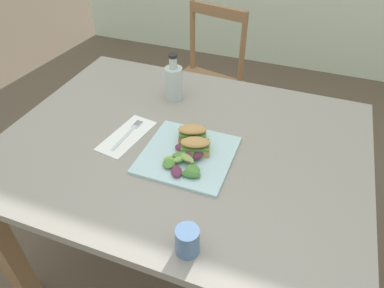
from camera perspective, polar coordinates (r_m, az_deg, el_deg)
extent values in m
plane|color=brown|center=(1.84, -1.39, -15.64)|extent=(8.48, 8.48, 0.00)
cube|color=gray|center=(1.24, -1.60, -0.06)|extent=(1.26, 0.96, 0.03)
cube|color=#8E6642|center=(1.55, -27.91, -15.21)|extent=(0.07, 0.07, 0.71)
cube|color=#8E6642|center=(1.96, -12.09, 2.46)|extent=(0.07, 0.07, 0.71)
cube|color=#8E6642|center=(1.74, 21.36, -5.45)|extent=(0.07, 0.07, 0.71)
cylinder|color=#8E6642|center=(2.21, -4.85, 3.40)|extent=(0.03, 0.03, 0.43)
cylinder|color=#8E6642|center=(2.06, 2.77, 0.38)|extent=(0.03, 0.03, 0.43)
cylinder|color=#8E6642|center=(2.44, -0.05, 7.38)|extent=(0.03, 0.03, 0.43)
cylinder|color=#8E6642|center=(2.30, 7.11, 4.88)|extent=(0.03, 0.03, 0.43)
cube|color=#8E6642|center=(2.12, 1.33, 9.15)|extent=(0.48, 0.48, 0.02)
cylinder|color=#8E6642|center=(2.24, 0.09, 17.18)|extent=(0.03, 0.03, 0.42)
cylinder|color=#8E6642|center=(2.09, 8.23, 15.09)|extent=(0.03, 0.03, 0.42)
cube|color=#8E6642|center=(2.09, 4.28, 20.74)|extent=(0.36, 0.11, 0.06)
cube|color=silver|center=(1.16, -0.69, -1.75)|extent=(0.29, 0.29, 0.01)
cube|color=tan|center=(1.16, 0.53, -0.98)|extent=(0.11, 0.08, 0.02)
cube|color=#518438|center=(1.15, 0.55, -0.18)|extent=(0.10, 0.09, 0.01)
ellipsoid|color=tan|center=(1.14, 0.54, 0.29)|extent=(0.11, 0.08, 0.02)
cube|color=tan|center=(1.21, 0.08, 1.13)|extent=(0.11, 0.08, 0.02)
cube|color=#518438|center=(1.20, 0.09, 1.90)|extent=(0.10, 0.09, 0.01)
ellipsoid|color=tan|center=(1.19, 0.08, 2.38)|extent=(0.11, 0.08, 0.02)
ellipsoid|color=#518438|center=(1.13, -1.97, -2.15)|extent=(0.05, 0.05, 0.02)
ellipsoid|color=#4C2338|center=(1.13, 1.05, -1.64)|extent=(0.04, 0.06, 0.02)
ellipsoid|color=#518438|center=(1.12, -1.76, -2.22)|extent=(0.03, 0.05, 0.01)
ellipsoid|color=#84A84C|center=(1.11, -0.81, -2.30)|extent=(0.07, 0.05, 0.02)
ellipsoid|color=#518438|center=(1.12, -1.78, -1.72)|extent=(0.06, 0.05, 0.01)
ellipsoid|color=#3D7033|center=(1.07, -0.20, -4.96)|extent=(0.06, 0.04, 0.02)
ellipsoid|color=#602D47|center=(1.08, -2.55, -4.47)|extent=(0.05, 0.06, 0.02)
ellipsoid|color=#602D47|center=(1.16, -1.41, -0.74)|extent=(0.06, 0.04, 0.02)
ellipsoid|color=#84A84C|center=(1.12, -2.01, -2.42)|extent=(0.05, 0.05, 0.02)
ellipsoid|color=#518438|center=(1.08, 0.15, -4.13)|extent=(0.06, 0.06, 0.01)
ellipsoid|color=#518438|center=(1.12, -1.10, -2.01)|extent=(0.06, 0.05, 0.01)
ellipsoid|color=#602D47|center=(1.11, -0.59, -2.14)|extent=(0.06, 0.06, 0.01)
ellipsoid|color=#518438|center=(1.11, -3.76, -3.15)|extent=(0.05, 0.05, 0.02)
ellipsoid|color=#84A84C|center=(1.12, -3.35, -2.53)|extent=(0.06, 0.04, 0.01)
ellipsoid|color=#518438|center=(1.13, 0.60, -1.74)|extent=(0.06, 0.06, 0.01)
cube|color=white|center=(1.27, -10.55, 1.32)|extent=(0.14, 0.25, 0.00)
cube|color=silver|center=(1.25, -11.12, 0.86)|extent=(0.02, 0.14, 0.00)
cube|color=silver|center=(1.31, -8.93, 3.17)|extent=(0.03, 0.05, 0.00)
cube|color=#38383D|center=(1.31, -8.49, 3.32)|extent=(0.00, 0.03, 0.00)
cube|color=#38383D|center=(1.31, -8.78, 3.41)|extent=(0.00, 0.03, 0.00)
cube|color=#38383D|center=(1.32, -9.08, 3.49)|extent=(0.00, 0.03, 0.00)
cylinder|color=#472819|center=(1.44, -2.93, 9.16)|extent=(0.06, 0.06, 0.09)
cylinder|color=#B2BCB7|center=(1.43, -2.96, 9.85)|extent=(0.07, 0.07, 0.13)
cylinder|color=#B2BCB7|center=(1.38, -3.09, 13.06)|extent=(0.03, 0.03, 0.05)
cylinder|color=black|center=(1.37, -3.13, 14.13)|extent=(0.04, 0.04, 0.01)
cylinder|color=#4C6B93|center=(0.89, -0.75, -15.47)|extent=(0.06, 0.06, 0.08)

